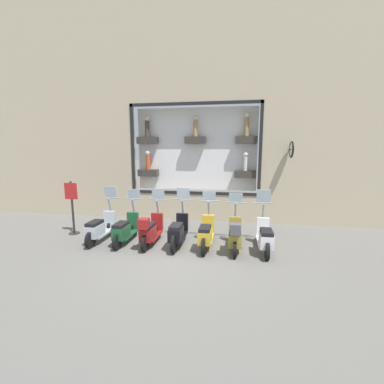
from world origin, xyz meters
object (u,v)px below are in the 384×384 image
object	(u,v)px
shop_sign_post	(72,206)
scooter_yellow_2	(206,234)
scooter_red_4	(150,230)
scooter_olive_1	(235,235)
scooter_black_3	(178,232)
scooter_green_5	(125,230)
scooter_silver_6	(100,228)
scooter_white_0	(265,237)

from	to	relation	value
shop_sign_post	scooter_yellow_2	bearing A→B (deg)	-96.77
scooter_red_4	shop_sign_post	bearing A→B (deg)	78.28
scooter_olive_1	scooter_black_3	distance (m)	1.68
scooter_olive_1	scooter_green_5	xyz separation A→B (m)	(0.07, 3.35, -0.03)
scooter_yellow_2	scooter_black_3	world-z (taller)	scooter_black_3
scooter_black_3	scooter_silver_6	size ratio (longest dim) A/B	1.01
scooter_white_0	scooter_green_5	size ratio (longest dim) A/B	1.00
scooter_white_0	scooter_green_5	bearing A→B (deg)	90.03
scooter_white_0	scooter_yellow_2	bearing A→B (deg)	90.00
scooter_black_3	scooter_white_0	bearing A→B (deg)	-90.12
scooter_silver_6	scooter_green_5	bearing A→B (deg)	-90.22
scooter_white_0	scooter_black_3	size ratio (longest dim) A/B	0.99
scooter_white_0	scooter_silver_6	size ratio (longest dim) A/B	1.00
scooter_white_0	scooter_silver_6	world-z (taller)	scooter_white_0
scooter_white_0	scooter_silver_6	xyz separation A→B (m)	(0.00, 5.02, 0.00)
scooter_red_4	shop_sign_post	size ratio (longest dim) A/B	0.99
scooter_black_3	shop_sign_post	size ratio (longest dim) A/B	1.00
scooter_white_0	scooter_green_5	distance (m)	4.18
scooter_olive_1	scooter_red_4	size ratio (longest dim) A/B	1.00
scooter_black_3	scooter_green_5	xyz separation A→B (m)	(-0.01, 1.67, -0.02)
scooter_red_4	scooter_silver_6	world-z (taller)	scooter_silver_6
scooter_green_5	scooter_silver_6	bearing A→B (deg)	89.78
scooter_yellow_2	scooter_black_3	bearing A→B (deg)	89.64
scooter_yellow_2	scooter_green_5	bearing A→B (deg)	90.05
scooter_green_5	scooter_silver_6	distance (m)	0.84
shop_sign_post	scooter_silver_6	bearing A→B (deg)	-113.27
scooter_olive_1	scooter_silver_6	distance (m)	4.19
scooter_yellow_2	scooter_silver_6	bearing A→B (deg)	89.99
scooter_olive_1	scooter_green_5	size ratio (longest dim) A/B	1.00
scooter_silver_6	scooter_yellow_2	bearing A→B (deg)	-90.01
scooter_black_3	shop_sign_post	distance (m)	3.86
scooter_black_3	scooter_olive_1	bearing A→B (deg)	-92.60
scooter_yellow_2	shop_sign_post	bearing A→B (deg)	83.23
scooter_yellow_2	scooter_black_3	xyz separation A→B (m)	(0.01, 0.84, 0.02)
scooter_white_0	scooter_olive_1	world-z (taller)	scooter_white_0
scooter_olive_1	scooter_black_3	size ratio (longest dim) A/B	0.99
scooter_red_4	shop_sign_post	distance (m)	3.05
scooter_silver_6	shop_sign_post	size ratio (longest dim) A/B	0.99
scooter_black_3	shop_sign_post	xyz separation A→B (m)	(0.54, 3.78, 0.54)
scooter_yellow_2	scooter_white_0	bearing A→B (deg)	-90.00
scooter_red_4	shop_sign_post	xyz separation A→B (m)	(0.61, 2.95, 0.52)
scooter_green_5	shop_sign_post	distance (m)	2.25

